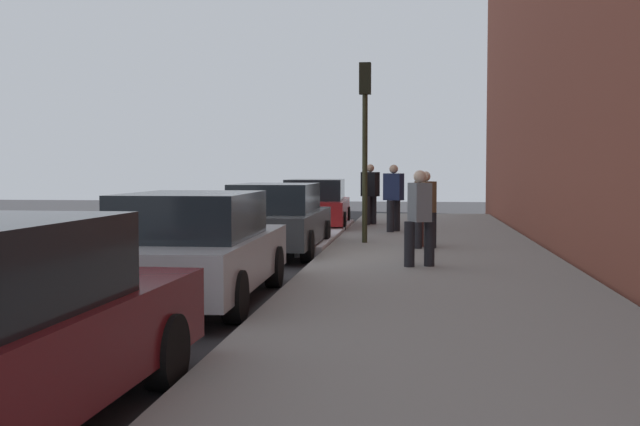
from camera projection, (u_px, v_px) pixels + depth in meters
name	position (u px, v px, depth m)	size (l,w,h in m)	color
ground_plane	(272.00, 259.00, 16.18)	(56.00, 56.00, 0.00)	#28282B
sidewalk	(436.00, 257.00, 15.79)	(28.00, 4.60, 0.15)	gray
lane_stripe_centre	(120.00, 257.00, 16.56)	(28.00, 0.14, 0.01)	gold
snow_bank_curb	(331.00, 234.00, 20.80)	(8.95, 0.56, 0.22)	white
parked_car_silver	(195.00, 248.00, 10.84)	(4.73, 1.96, 1.51)	black
parked_car_charcoal	(277.00, 219.00, 16.98)	(4.69, 1.91, 1.51)	black
parked_car_red	(316.00, 205.00, 23.49)	(4.62, 2.04, 1.51)	black
pedestrian_navy_coat	(394.00, 196.00, 21.23)	(0.56, 0.56, 1.78)	black
pedestrian_grey_coat	(420.00, 215.00, 13.67)	(0.52, 0.52, 1.65)	black
pedestrian_black_coat	(370.00, 192.00, 23.86)	(0.56, 0.57, 1.81)	black
pedestrian_brown_coat	(425.00, 207.00, 16.80)	(0.52, 0.48, 1.62)	black
traffic_light_pole	(365.00, 121.00, 17.97)	(0.35, 0.26, 4.05)	#2D2D19
rolling_suitcase	(419.00, 232.00, 17.28)	(0.34, 0.22, 0.98)	#471E19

